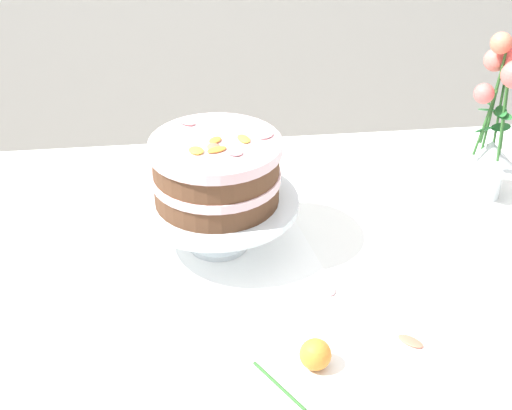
# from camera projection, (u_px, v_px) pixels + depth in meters

# --- Properties ---
(dining_table) EXTENTS (1.40, 1.00, 0.74)m
(dining_table) POSITION_uv_depth(u_px,v_px,m) (283.00, 320.00, 1.34)
(dining_table) COLOR white
(dining_table) RESTS_ON ground
(linen_napkin) EXTENTS (0.37, 0.37, 0.00)m
(linen_napkin) POSITION_uv_depth(u_px,v_px,m) (219.00, 245.00, 1.38)
(linen_napkin) COLOR white
(linen_napkin) RESTS_ON dining_table
(cake_stand) EXTENTS (0.29, 0.29, 0.10)m
(cake_stand) POSITION_uv_depth(u_px,v_px,m) (217.00, 207.00, 1.33)
(cake_stand) COLOR silver
(cake_stand) RESTS_ON linen_napkin
(layer_cake) EXTENTS (0.23, 0.23, 0.12)m
(layer_cake) POSITION_uv_depth(u_px,v_px,m) (216.00, 171.00, 1.29)
(layer_cake) COLOR brown
(layer_cake) RESTS_ON cake_stand
(flower_vase) EXTENTS (0.11, 0.12, 0.34)m
(flower_vase) POSITION_uv_depth(u_px,v_px,m) (496.00, 125.00, 1.44)
(flower_vase) COLOR silver
(flower_vase) RESTS_ON dining_table
(fallen_rose) EXTENTS (0.11, 0.11, 0.05)m
(fallen_rose) POSITION_uv_depth(u_px,v_px,m) (314.00, 355.00, 1.10)
(fallen_rose) COLOR #2D6028
(fallen_rose) RESTS_ON dining_table
(loose_petal_0) EXTENTS (0.02, 0.03, 0.01)m
(loose_petal_0) POSITION_uv_depth(u_px,v_px,m) (330.00, 290.00, 1.26)
(loose_petal_0) COLOR pink
(loose_petal_0) RESTS_ON dining_table
(loose_petal_2) EXTENTS (0.04, 0.04, 0.01)m
(loose_petal_2) POSITION_uv_depth(u_px,v_px,m) (411.00, 341.00, 1.16)
(loose_petal_2) COLOR #E56B51
(loose_petal_2) RESTS_ON dining_table
(loose_petal_3) EXTENTS (0.04, 0.04, 0.01)m
(loose_petal_3) POSITION_uv_depth(u_px,v_px,m) (287.00, 197.00, 1.52)
(loose_petal_3) COLOR pink
(loose_petal_3) RESTS_ON dining_table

